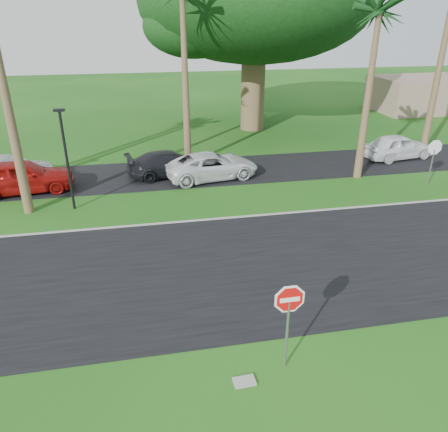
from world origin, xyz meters
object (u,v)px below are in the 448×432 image
car_pickup (398,147)px  car_silver (9,171)px  car_dark (170,164)px  car_minivan (212,166)px  car_red (22,177)px  stop_sign_near (289,310)px  stop_sign_far (434,154)px

car_pickup → car_silver: bearing=81.1°
car_silver → car_dark: (8.47, -0.33, -0.02)m
car_dark → car_minivan: bearing=-121.3°
car_silver → car_red: car_red is taller
car_red → car_dark: size_ratio=1.04×
car_silver → car_minivan: (10.70, -1.18, -0.01)m
car_pickup → car_minivan: bearing=87.0°
stop_sign_near → car_minivan: size_ratio=0.52×
stop_sign_near → car_minivan: bearing=88.0°
car_silver → car_red: (0.98, -1.43, 0.13)m
car_silver → car_minivan: bearing=-98.7°
stop_sign_near → car_dark: stop_sign_near is taller
car_dark → car_pickup: size_ratio=1.06×
stop_sign_near → car_minivan: (0.51, 14.36, -1.07)m
car_red → car_silver: bearing=28.2°
car_red → car_dark: car_red is taller
stop_sign_near → stop_sign_far: (11.50, 11.00, 0.00)m
stop_sign_far → car_dark: 13.91m
stop_sign_far → car_silver: (-21.69, 4.54, -1.06)m
stop_sign_near → car_minivan: 14.41m
stop_sign_far → stop_sign_near: bearing=43.7°
car_red → stop_sign_far: bearing=-104.9°
car_minivan → car_dark: bearing=59.0°
car_dark → car_minivan: (2.23, -0.85, 0.02)m
stop_sign_near → car_red: size_ratio=0.53×
car_silver → car_pickup: size_ratio=0.96×
stop_sign_far → car_dark: bearing=-17.7°
car_red → car_pickup: 21.73m
car_minivan → car_red: bearing=81.3°
stop_sign_near → stop_sign_far: size_ratio=1.00×
car_red → car_pickup: (21.67, 1.57, -0.08)m
car_dark → car_silver: bearing=77.4°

